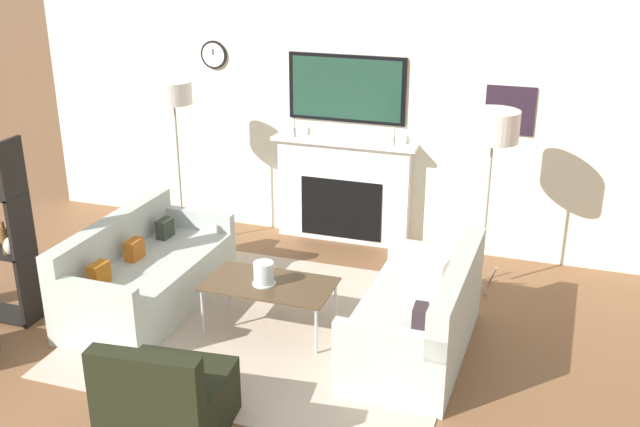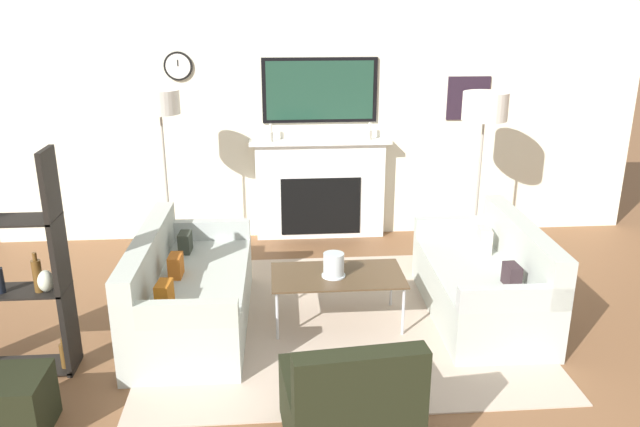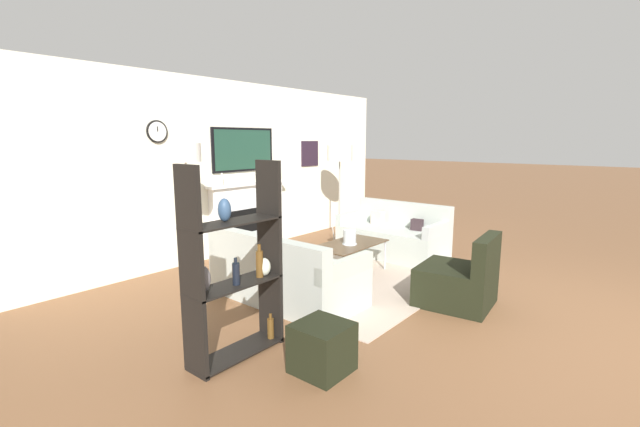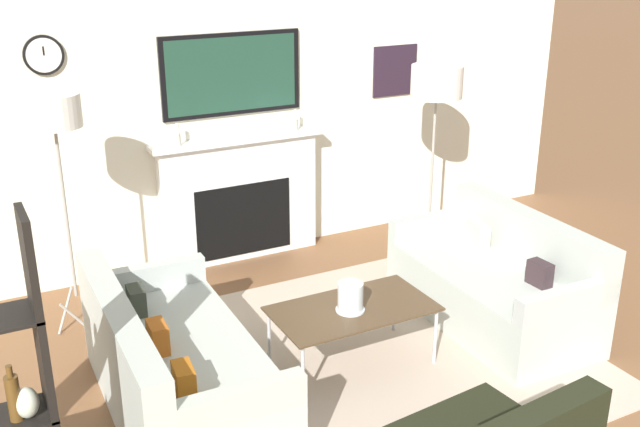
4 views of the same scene
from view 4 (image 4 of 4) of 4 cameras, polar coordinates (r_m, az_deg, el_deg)
name	(u,v)px [view 4 (image 4 of 4)]	position (r m, az deg, el deg)	size (l,w,h in m)	color
fireplace_wall	(233,122)	(6.55, -6.66, 6.97)	(7.15, 0.28, 2.70)	white
area_rug	(351,360)	(5.25, 2.42, -11.07)	(3.09, 2.65, 0.01)	#BCA794
couch_left	(175,370)	(4.70, -11.01, -11.63)	(0.88, 1.78, 0.80)	#B2BAB1
couch_right	(496,285)	(5.77, 13.24, -5.36)	(0.86, 1.64, 0.82)	#B2BAB1
coffee_table	(353,311)	(5.01, 2.51, -7.45)	(1.08, 0.59, 0.43)	#4C3823
hurricane_candle	(350,299)	(4.92, 2.33, -6.50)	(0.19, 0.19, 0.20)	silver
floor_lamp_left	(53,116)	(5.34, -19.65, 7.01)	(0.37, 0.37, 1.77)	#9E998E
floor_lamp_right	(437,84)	(6.55, 8.89, 9.74)	(0.44, 0.44, 1.72)	#9E998E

